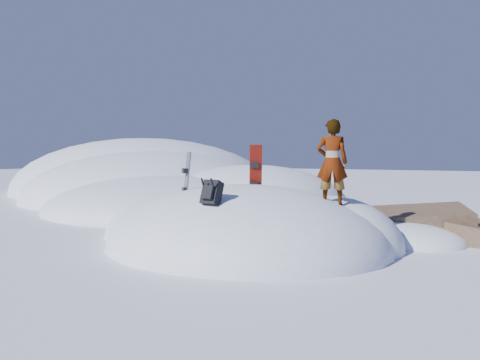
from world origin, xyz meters
The scene contains 9 objects.
ground centered at (0.00, 0.00, 0.00)m, with size 120.00×120.00×0.00m, color white.
snow_mound centered at (-0.17, 0.24, 0.00)m, with size 8.00×6.00×3.00m.
snow_ridge centered at (-10.43, 9.85, 0.00)m, with size 21.50×18.50×6.40m.
rock_outcrop centered at (3.72, 3.01, 0.01)m, with size 4.68×4.41×1.68m.
snowboard_red centered at (-0.02, 0.63, 1.65)m, with size 0.41×0.39×1.67m.
snowboard_dark centered at (-1.38, -0.46, 1.54)m, with size 0.34×0.33×1.54m.
backpack centered at (0.14, -1.75, 1.43)m, with size 0.37×0.48×0.60m.
gear_pile centered at (-2.06, -1.06, 0.10)m, with size 0.77×0.65×0.20m.
person centered at (2.11, 0.14, 2.06)m, with size 0.69×0.45×1.88m, color slate.
Camera 1 is at (5.13, -9.93, 2.22)m, focal length 35.00 mm.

